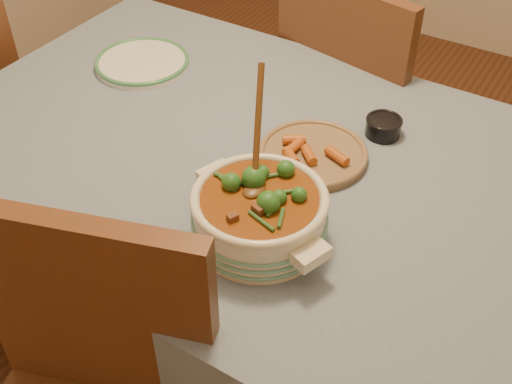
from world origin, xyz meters
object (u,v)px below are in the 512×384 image
at_px(fried_plate, 313,152).
at_px(dining_table, 259,185).
at_px(white_plate, 142,62).
at_px(stew_casserole, 259,211).
at_px(chair_far, 357,98).
at_px(condiment_bowl, 384,126).

bearing_deg(fried_plate, dining_table, -151.69).
xyz_separation_m(white_plate, fried_plate, (0.62, -0.12, 0.00)).
height_order(dining_table, fried_plate, fried_plate).
distance_m(stew_casserole, chair_far, 0.93).
height_order(stew_casserole, white_plate, stew_casserole).
height_order(fried_plate, chair_far, chair_far).
xyz_separation_m(dining_table, condiment_bowl, (0.22, 0.24, 0.12)).
distance_m(fried_plate, chair_far, 0.64).
bearing_deg(fried_plate, condiment_bowl, 59.37).
relative_size(stew_casserole, chair_far, 0.36).
bearing_deg(white_plate, stew_casserole, -32.42).
distance_m(dining_table, stew_casserole, 0.31).
bearing_deg(condiment_bowl, white_plate, -175.72).
bearing_deg(fried_plate, stew_casserole, -84.59).
bearing_deg(dining_table, white_plate, 160.20).
relative_size(dining_table, stew_casserole, 4.77).
height_order(stew_casserole, chair_far, stew_casserole).
bearing_deg(chair_far, condiment_bowl, 130.54).
bearing_deg(fried_plate, chair_far, 102.73).
distance_m(condiment_bowl, fried_plate, 0.20).
height_order(dining_table, chair_far, chair_far).
height_order(stew_casserole, condiment_bowl, stew_casserole).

